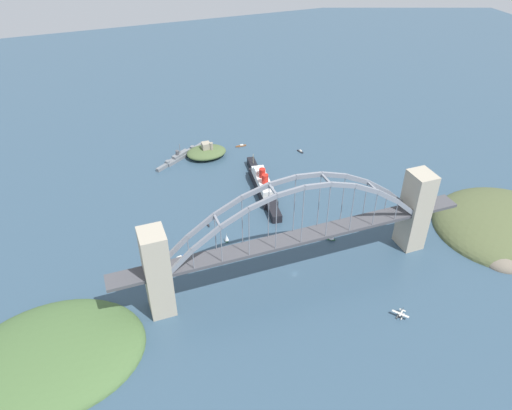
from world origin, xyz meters
The scene contains 16 objects.
ground_plane centered at (0.00, 0.00, 0.00)m, with size 1400.00×1400.00×0.00m, color #334C60.
harbor_arch_bridge centered at (0.00, 0.00, 33.99)m, with size 257.64×19.36×80.44m.
headland_west_shore centered at (-168.53, -17.11, 0.00)m, with size 111.83×90.81×22.59m.
headland_east_shore centered at (181.89, -12.34, 0.00)m, with size 116.27×111.85×31.12m.
ocean_liner centered at (17.70, 110.01, 6.16)m, with size 20.50×101.95×21.45m.
naval_cruiser centered at (-39.06, 194.21, 2.61)m, with size 56.57×39.87×15.96m.
fort_island_mid_harbor centered at (-12.96, 189.02, 4.97)m, with size 40.20×30.28×16.30m.
seaplane_taxiing_near_bridge centered at (48.41, -61.91, 2.03)m, with size 9.32×10.02×4.87m.
small_boat_0 centered at (43.19, 25.21, 3.77)m, with size 7.02×6.17×8.04m.
small_boat_1 centered at (-31.17, 33.96, 4.65)m, with size 6.87×9.17×10.01m.
small_boat_2 centered at (-43.24, 78.81, 0.72)m, with size 1.76×8.00×2.07m.
small_boat_3 centered at (26.76, 196.88, 0.75)m, with size 11.24×2.75×2.04m.
small_boat_4 centered at (79.94, 163.94, 0.82)m, with size 3.90×8.10×2.34m.
small_boat_5 centered at (-74.02, 45.35, 0.67)m, with size 12.97×5.32×1.84m.
small_boat_6 centered at (-34.94, 52.57, 3.25)m, with size 4.26×6.15×7.00m.
channel_marker_buoy centered at (-0.46, 34.98, 1.12)m, with size 2.20×2.20×2.75m.
Camera 1 is at (-117.92, -235.94, 245.74)m, focal length 34.35 mm.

